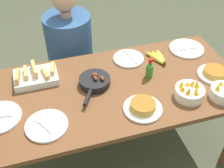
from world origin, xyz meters
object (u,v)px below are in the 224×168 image
at_px(melon_tray, 36,76).
at_px(frittata_plate_center, 214,73).
at_px(frittata_plate_side, 143,107).
at_px(hot_sauce_bottle, 150,69).
at_px(empty_plate_near_front, 186,49).
at_px(skillet, 95,81).
at_px(empty_plate_mid_edge, 129,59).
at_px(banana_bunch, 158,58).
at_px(empty_plate_far_right, 47,126).
at_px(fruit_bowl_citrus, 223,92).
at_px(person_figure, 72,63).
at_px(fruit_bowl_mango, 189,92).

relative_size(melon_tray, frittata_plate_center, 1.26).
xyz_separation_m(frittata_plate_side, hot_sauce_bottle, (0.15, 0.28, 0.04)).
relative_size(frittata_plate_side, hot_sauce_bottle, 1.57).
relative_size(frittata_plate_side, empty_plate_near_front, 0.89).
bearing_deg(skillet, empty_plate_mid_edge, 151.73).
xyz_separation_m(banana_bunch, hot_sauce_bottle, (-0.14, -0.16, 0.05)).
bearing_deg(empty_plate_far_right, hot_sauce_bottle, 18.66).
bearing_deg(frittata_plate_side, frittata_plate_center, 15.26).
height_order(empty_plate_near_front, fruit_bowl_citrus, fruit_bowl_citrus).
distance_m(skillet, empty_plate_far_right, 0.44).
bearing_deg(person_figure, melon_tray, -123.34).
xyz_separation_m(empty_plate_far_right, empty_plate_mid_edge, (0.65, 0.47, 0.00)).
bearing_deg(empty_plate_near_front, banana_bunch, -167.42).
relative_size(skillet, hot_sauce_bottle, 2.10).
height_order(frittata_plate_side, empty_plate_near_front, frittata_plate_side).
relative_size(frittata_plate_center, empty_plate_far_right, 0.93).
distance_m(melon_tray, empty_plate_near_front, 1.14).
distance_m(empty_plate_far_right, empty_plate_mid_edge, 0.80).
height_order(empty_plate_near_front, fruit_bowl_mango, fruit_bowl_mango).
height_order(skillet, person_figure, person_figure).
relative_size(melon_tray, person_figure, 0.25).
relative_size(banana_bunch, person_figure, 0.17).
distance_m(banana_bunch, melon_tray, 0.87).
relative_size(fruit_bowl_citrus, person_figure, 0.14).
bearing_deg(fruit_bowl_mango, empty_plate_near_front, 63.39).
relative_size(frittata_plate_center, empty_plate_mid_edge, 1.01).
bearing_deg(empty_plate_near_front, empty_plate_mid_edge, 179.20).
bearing_deg(fruit_bowl_mango, fruit_bowl_citrus, -17.19).
height_order(skillet, frittata_plate_center, skillet).
relative_size(banana_bunch, frittata_plate_center, 0.87).
relative_size(empty_plate_near_front, hot_sauce_bottle, 1.75).
bearing_deg(person_figure, empty_plate_mid_edge, -47.80).
xyz_separation_m(empty_plate_far_right, person_figure, (0.28, 0.87, -0.25)).
bearing_deg(frittata_plate_side, fruit_bowl_citrus, -4.55).
relative_size(skillet, frittata_plate_side, 1.34).
bearing_deg(frittata_plate_center, fruit_bowl_mango, -152.77).
xyz_separation_m(hot_sauce_bottle, person_figure, (-0.44, 0.63, -0.31)).
bearing_deg(frittata_plate_center, frittata_plate_side, -164.74).
distance_m(empty_plate_far_right, fruit_bowl_citrus, 1.08).
distance_m(banana_bunch, fruit_bowl_mango, 0.41).
distance_m(melon_tray, empty_plate_far_right, 0.42).
xyz_separation_m(banana_bunch, fruit_bowl_mango, (0.02, -0.41, 0.03)).
bearing_deg(empty_plate_far_right, fruit_bowl_mango, -0.80).
xyz_separation_m(melon_tray, empty_plate_mid_edge, (0.67, 0.04, -0.02)).
bearing_deg(frittata_plate_center, skillet, 170.06).
xyz_separation_m(frittata_plate_center, fruit_bowl_mango, (-0.27, -0.14, 0.02)).
bearing_deg(fruit_bowl_mango, melon_tray, 154.16).
bearing_deg(person_figure, frittata_plate_center, -40.69).
xyz_separation_m(empty_plate_near_front, empty_plate_mid_edge, (-0.47, 0.01, 0.00)).
distance_m(frittata_plate_side, empty_plate_far_right, 0.57).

